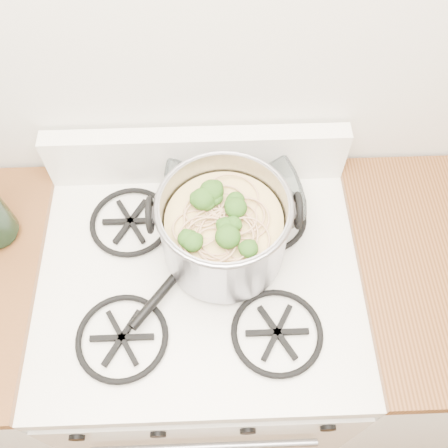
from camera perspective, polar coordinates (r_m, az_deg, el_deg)
gas_range at (r=1.62m, az=-2.13°, el=-13.17°), size 0.76×0.66×0.92m
counter_left at (r=1.69m, az=-20.02°, el=-12.61°), size 0.25×0.65×0.92m
stock_pot at (r=1.11m, az=-0.00°, el=-0.61°), size 0.33×0.30×0.20m
spatula at (r=1.19m, az=-2.45°, el=-2.29°), size 0.42×0.42×0.02m
glass_bowl at (r=1.25m, az=1.12°, el=2.61°), size 0.16×0.16×0.03m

